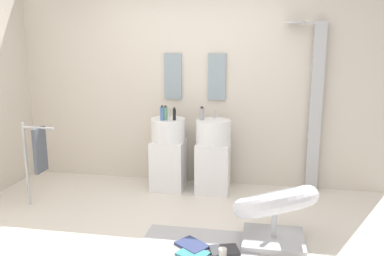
% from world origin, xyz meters
% --- Properties ---
extents(ground_plane, '(4.80, 3.60, 0.04)m').
position_xyz_m(ground_plane, '(0.00, 0.00, -0.02)').
color(ground_plane, silver).
extents(rear_partition, '(4.80, 0.10, 2.60)m').
position_xyz_m(rear_partition, '(0.00, 1.65, 1.30)').
color(rear_partition, beige).
rests_on(rear_partition, ground_plane).
extents(pedestal_sink_left, '(0.42, 0.42, 1.00)m').
position_xyz_m(pedestal_sink_left, '(-0.28, 1.28, 0.46)').
color(pedestal_sink_left, white).
rests_on(pedestal_sink_left, ground_plane).
extents(pedestal_sink_right, '(0.42, 0.42, 1.00)m').
position_xyz_m(pedestal_sink_right, '(0.28, 1.28, 0.46)').
color(pedestal_sink_right, white).
rests_on(pedestal_sink_right, ground_plane).
extents(vanity_mirror_left, '(0.22, 0.03, 0.58)m').
position_xyz_m(vanity_mirror_left, '(-0.28, 1.58, 1.39)').
color(vanity_mirror_left, '#8C9EA8').
extents(vanity_mirror_right, '(0.22, 0.03, 0.58)m').
position_xyz_m(vanity_mirror_right, '(0.28, 1.58, 1.39)').
color(vanity_mirror_right, '#8C9EA8').
extents(shower_column, '(0.49, 0.24, 2.05)m').
position_xyz_m(shower_column, '(1.47, 1.53, 1.08)').
color(shower_column, '#B7BABF').
rests_on(shower_column, ground_plane).
extents(lounge_chair, '(1.10, 1.10, 0.65)m').
position_xyz_m(lounge_chair, '(1.00, 0.08, 0.35)').
color(lounge_chair, '#B7BABF').
rests_on(lounge_chair, ground_plane).
extents(towel_rack, '(0.37, 0.22, 0.95)m').
position_xyz_m(towel_rack, '(-1.57, 0.49, 0.63)').
color(towel_rack, '#B7BABF').
rests_on(towel_rack, ground_plane).
extents(area_rug, '(1.07, 0.79, 0.01)m').
position_xyz_m(area_rug, '(0.33, -0.17, 0.01)').
color(area_rug, '#B2B2B7').
rests_on(area_rug, ground_plane).
extents(magazine_navy, '(0.34, 0.32, 0.02)m').
position_xyz_m(magazine_navy, '(0.27, -0.14, 0.02)').
color(magazine_navy, navy).
rests_on(magazine_navy, area_rug).
extents(magazine_teal, '(0.31, 0.30, 0.02)m').
position_xyz_m(magazine_teal, '(0.31, -0.28, 0.02)').
color(magazine_teal, teal).
rests_on(magazine_teal, area_rug).
extents(magazine_charcoal, '(0.29, 0.26, 0.03)m').
position_xyz_m(magazine_charcoal, '(0.57, -0.20, 0.02)').
color(magazine_charcoal, '#38383D').
rests_on(magazine_charcoal, area_rug).
extents(coffee_mug, '(0.07, 0.07, 0.09)m').
position_xyz_m(coffee_mug, '(0.57, -0.29, 0.05)').
color(coffee_mug, white).
rests_on(coffee_mug, area_rug).
extents(soap_bottle_black, '(0.04, 0.04, 0.16)m').
position_xyz_m(soap_bottle_black, '(-0.18, 1.19, 0.97)').
color(soap_bottle_black, black).
rests_on(soap_bottle_black, pedestal_sink_left).
extents(soap_bottle_grey, '(0.06, 0.06, 0.16)m').
position_xyz_m(soap_bottle_grey, '(0.14, 1.27, 0.97)').
color(soap_bottle_grey, '#99999E').
rests_on(soap_bottle_grey, pedestal_sink_right).
extents(soap_bottle_green, '(0.05, 0.05, 0.18)m').
position_xyz_m(soap_bottle_green, '(-0.28, 1.18, 0.98)').
color(soap_bottle_green, '#59996B').
rests_on(soap_bottle_green, pedestal_sink_left).
extents(soap_bottle_white, '(0.05, 0.05, 0.14)m').
position_xyz_m(soap_bottle_white, '(0.14, 1.29, 0.96)').
color(soap_bottle_white, white).
rests_on(soap_bottle_white, pedestal_sink_right).
extents(soap_bottle_blue, '(0.05, 0.05, 0.18)m').
position_xyz_m(soap_bottle_blue, '(-0.32, 1.16, 0.98)').
color(soap_bottle_blue, '#4C72B7').
rests_on(soap_bottle_blue, pedestal_sink_left).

